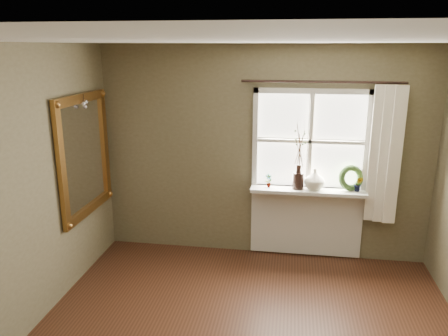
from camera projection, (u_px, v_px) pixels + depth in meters
name	position (u px, v px, depth m)	size (l,w,h in m)	color
ceiling	(244.00, 40.00, 2.82)	(4.50, 4.50, 0.00)	silver
wall_back	(264.00, 153.00, 5.36)	(4.00, 0.10, 2.60)	brown
window_frame	(310.00, 141.00, 5.16)	(1.36, 0.06, 1.24)	silver
window_sill	(308.00, 191.00, 5.22)	(1.36, 0.26, 0.04)	silver
window_apron	(306.00, 221.00, 5.44)	(1.36, 0.04, 0.88)	silver
dark_jug	(298.00, 181.00, 5.20)	(0.14, 0.14, 0.20)	black
cream_vase	(315.00, 179.00, 5.17)	(0.24, 0.24, 0.25)	beige
wreath	(351.00, 181.00, 5.14)	(0.31, 0.31, 0.07)	#2D4A21
potted_plant_left	(269.00, 181.00, 5.26)	(0.09, 0.06, 0.17)	#2D4A21
potted_plant_right	(358.00, 184.00, 5.10)	(0.10, 0.08, 0.18)	#2D4A21
curtain	(385.00, 155.00, 4.98)	(0.36, 0.12, 1.59)	silver
curtain_rod	(323.00, 82.00, 4.91)	(0.03, 0.03, 1.84)	black
gilt_mirror	(85.00, 155.00, 4.91)	(0.10, 1.15, 1.37)	white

